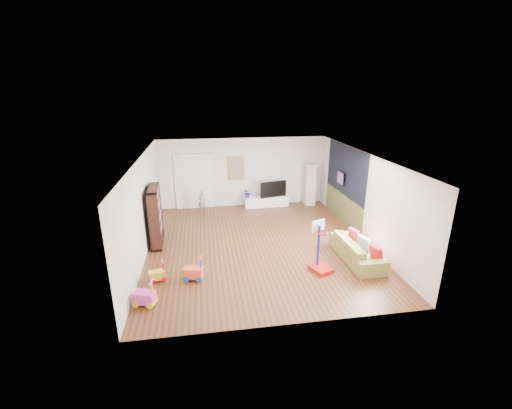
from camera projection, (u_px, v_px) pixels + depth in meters
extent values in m
cube|color=brown|center=(258.00, 244.00, 10.39)|extent=(6.50, 7.50, 0.00)
cube|color=white|center=(258.00, 156.00, 9.51)|extent=(6.50, 7.50, 0.00)
cube|color=silver|center=(243.00, 172.00, 13.45)|extent=(6.50, 0.00, 2.70)
cube|color=white|center=(290.00, 265.00, 6.44)|extent=(6.50, 0.00, 2.70)
cube|color=white|center=(143.00, 208.00, 9.47)|extent=(0.00, 7.50, 2.70)
cube|color=white|center=(363.00, 197.00, 10.43)|extent=(0.00, 7.50, 2.70)
cube|color=black|center=(346.00, 171.00, 11.57)|extent=(0.01, 3.20, 1.70)
cube|color=brown|center=(342.00, 208.00, 12.01)|extent=(0.01, 3.20, 1.00)
cube|color=white|center=(194.00, 182.00, 13.23)|extent=(1.45, 0.06, 2.10)
cube|color=gold|center=(236.00, 168.00, 13.31)|extent=(0.62, 0.06, 0.92)
cube|color=#7F3F8C|center=(341.00, 178.00, 11.85)|extent=(0.04, 0.56, 0.46)
cube|color=white|center=(266.00, 201.00, 13.68)|extent=(1.74, 0.49, 0.40)
cube|color=silver|center=(310.00, 184.00, 13.69)|extent=(0.41, 0.41, 1.68)
cube|color=black|center=(155.00, 216.00, 10.19)|extent=(0.37, 1.23, 1.77)
imported|color=olive|center=(357.00, 250.00, 9.38)|extent=(0.84, 2.05, 0.60)
cube|color=#AD1C11|center=(322.00, 247.00, 8.69)|extent=(0.64, 0.70, 1.35)
cube|color=yellow|center=(157.00, 272.00, 8.35)|extent=(0.43, 0.33, 0.51)
cube|color=#F35530|center=(193.00, 269.00, 8.39)|extent=(0.51, 0.37, 0.61)
cube|color=#E93DA1|center=(144.00, 293.00, 7.40)|extent=(0.52, 0.40, 0.61)
imported|color=gray|center=(202.00, 202.00, 12.96)|extent=(0.31, 0.20, 0.84)
imported|color=black|center=(272.00, 189.00, 13.55)|extent=(1.11, 0.42, 0.64)
imported|color=navy|center=(248.00, 193.00, 13.45)|extent=(0.41, 0.38, 0.38)
cube|color=red|center=(376.00, 253.00, 8.83)|extent=(0.18, 0.43, 0.42)
cube|color=silver|center=(364.00, 243.00, 9.38)|extent=(0.22, 0.41, 0.40)
cube|color=#AE2034|center=(354.00, 235.00, 9.91)|extent=(0.20, 0.38, 0.37)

